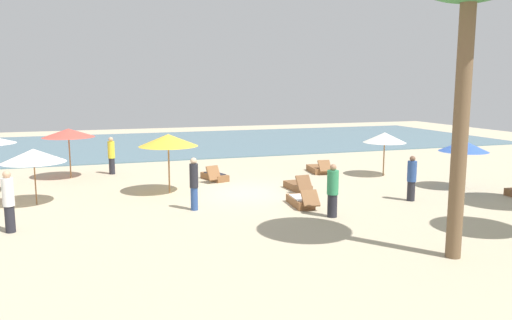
{
  "coord_description": "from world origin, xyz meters",
  "views": [
    {
      "loc": [
        -5.48,
        -18.3,
        4.25
      ],
      "look_at": [
        1.01,
        1.13,
        1.1
      ],
      "focal_mm": 34.95,
      "sensor_mm": 36.0,
      "label": 1
    }
  ],
  "objects_px": {
    "lounger_0": "(317,169)",
    "person_0": "(111,155)",
    "umbrella_3": "(385,138)",
    "lounger_3": "(301,201)",
    "umbrella_0": "(68,133)",
    "person_2": "(194,183)",
    "umbrella_4": "(33,156)",
    "umbrella_1": "(168,140)",
    "lounger_4": "(215,176)",
    "person_3": "(412,178)",
    "lounger_1": "(298,186)",
    "person_1": "(9,201)",
    "umbrella_6": "(464,146)",
    "person_4": "(333,191)"
  },
  "relations": [
    {
      "from": "umbrella_3",
      "to": "lounger_3",
      "type": "relative_size",
      "value": 1.16
    },
    {
      "from": "person_4",
      "to": "lounger_4",
      "type": "bearing_deg",
      "value": 106.39
    },
    {
      "from": "lounger_3",
      "to": "person_4",
      "type": "xyz_separation_m",
      "value": [
        0.36,
        -1.65,
        0.69
      ]
    },
    {
      "from": "umbrella_1",
      "to": "person_0",
      "type": "distance_m",
      "value": 5.54
    },
    {
      "from": "person_3",
      "to": "lounger_0",
      "type": "bearing_deg",
      "value": 96.41
    },
    {
      "from": "person_2",
      "to": "person_1",
      "type": "bearing_deg",
      "value": -171.3
    },
    {
      "from": "umbrella_0",
      "to": "lounger_1",
      "type": "bearing_deg",
      "value": -32.9
    },
    {
      "from": "lounger_3",
      "to": "person_1",
      "type": "distance_m",
      "value": 9.24
    },
    {
      "from": "person_4",
      "to": "umbrella_3",
      "type": "bearing_deg",
      "value": 45.86
    },
    {
      "from": "lounger_3",
      "to": "umbrella_0",
      "type": "bearing_deg",
      "value": 134.19
    },
    {
      "from": "umbrella_6",
      "to": "lounger_3",
      "type": "xyz_separation_m",
      "value": [
        -7.43,
        -0.67,
        -1.57
      ]
    },
    {
      "from": "umbrella_0",
      "to": "lounger_0",
      "type": "xyz_separation_m",
      "value": [
        11.24,
        -2.18,
        -1.9
      ]
    },
    {
      "from": "umbrella_1",
      "to": "umbrella_6",
      "type": "relative_size",
      "value": 1.18
    },
    {
      "from": "person_3",
      "to": "lounger_3",
      "type": "bearing_deg",
      "value": 172.63
    },
    {
      "from": "lounger_1",
      "to": "lounger_3",
      "type": "bearing_deg",
      "value": -110.96
    },
    {
      "from": "lounger_0",
      "to": "person_1",
      "type": "bearing_deg",
      "value": -154.24
    },
    {
      "from": "umbrella_0",
      "to": "umbrella_1",
      "type": "height_order",
      "value": "umbrella_1"
    },
    {
      "from": "umbrella_1",
      "to": "person_3",
      "type": "relative_size",
      "value": 1.4
    },
    {
      "from": "umbrella_1",
      "to": "umbrella_4",
      "type": "bearing_deg",
      "value": -176.14
    },
    {
      "from": "umbrella_3",
      "to": "lounger_4",
      "type": "distance_m",
      "value": 8.01
    },
    {
      "from": "umbrella_0",
      "to": "lounger_4",
      "type": "bearing_deg",
      "value": -22.35
    },
    {
      "from": "umbrella_1",
      "to": "lounger_4",
      "type": "height_order",
      "value": "umbrella_1"
    },
    {
      "from": "lounger_1",
      "to": "person_0",
      "type": "distance_m",
      "value": 9.3
    },
    {
      "from": "umbrella_1",
      "to": "lounger_1",
      "type": "bearing_deg",
      "value": -12.61
    },
    {
      "from": "umbrella_1",
      "to": "person_2",
      "type": "distance_m",
      "value": 3.13
    },
    {
      "from": "lounger_0",
      "to": "person_1",
      "type": "distance_m",
      "value": 14.04
    },
    {
      "from": "umbrella_3",
      "to": "umbrella_0",
      "type": "bearing_deg",
      "value": 164.03
    },
    {
      "from": "person_0",
      "to": "person_3",
      "type": "relative_size",
      "value": 1.07
    },
    {
      "from": "umbrella_1",
      "to": "umbrella_3",
      "type": "height_order",
      "value": "umbrella_1"
    },
    {
      "from": "umbrella_3",
      "to": "person_1",
      "type": "height_order",
      "value": "umbrella_3"
    },
    {
      "from": "person_0",
      "to": "person_1",
      "type": "bearing_deg",
      "value": -110.06
    },
    {
      "from": "lounger_1",
      "to": "person_3",
      "type": "xyz_separation_m",
      "value": [
        3.22,
        -2.93,
        0.67
      ]
    },
    {
      "from": "umbrella_6",
      "to": "lounger_1",
      "type": "xyz_separation_m",
      "value": [
        -6.51,
        1.73,
        -1.58
      ]
    },
    {
      "from": "umbrella_3",
      "to": "person_1",
      "type": "relative_size",
      "value": 1.12
    },
    {
      "from": "person_1",
      "to": "person_3",
      "type": "xyz_separation_m",
      "value": [
        13.34,
        -0.32,
        -0.08
      ]
    },
    {
      "from": "umbrella_3",
      "to": "lounger_4",
      "type": "relative_size",
      "value": 1.17
    },
    {
      "from": "umbrella_4",
      "to": "person_4",
      "type": "relative_size",
      "value": 1.27
    },
    {
      "from": "lounger_0",
      "to": "lounger_4",
      "type": "xyz_separation_m",
      "value": [
        -5.17,
        -0.32,
        0.01
      ]
    },
    {
      "from": "person_1",
      "to": "umbrella_3",
      "type": "bearing_deg",
      "value": 15.92
    },
    {
      "from": "umbrella_6",
      "to": "person_3",
      "type": "distance_m",
      "value": 3.62
    },
    {
      "from": "umbrella_6",
      "to": "person_0",
      "type": "xyz_separation_m",
      "value": [
        -13.43,
        7.89,
        -0.85
      ]
    },
    {
      "from": "person_2",
      "to": "umbrella_4",
      "type": "bearing_deg",
      "value": 153.66
    },
    {
      "from": "person_2",
      "to": "person_4",
      "type": "distance_m",
      "value": 4.63
    },
    {
      "from": "lounger_0",
      "to": "person_0",
      "type": "xyz_separation_m",
      "value": [
        -9.42,
        2.68,
        0.73
      ]
    },
    {
      "from": "umbrella_4",
      "to": "person_1",
      "type": "xyz_separation_m",
      "value": [
        -0.38,
        -3.4,
        -0.83
      ]
    },
    {
      "from": "lounger_1",
      "to": "person_1",
      "type": "distance_m",
      "value": 10.48
    },
    {
      "from": "lounger_1",
      "to": "lounger_4",
      "type": "relative_size",
      "value": 0.98
    },
    {
      "from": "umbrella_4",
      "to": "lounger_0",
      "type": "bearing_deg",
      "value": 12.39
    },
    {
      "from": "umbrella_4",
      "to": "lounger_0",
      "type": "distance_m",
      "value": 12.63
    },
    {
      "from": "umbrella_4",
      "to": "person_1",
      "type": "relative_size",
      "value": 1.21
    }
  ]
}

